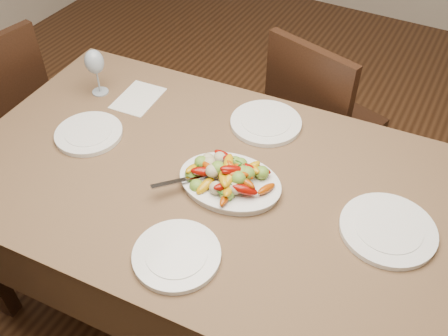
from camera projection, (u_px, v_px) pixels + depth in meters
floor at (212, 302)px, 2.19m from camera, size 6.00×6.00×0.00m
dining_table at (224, 250)px, 1.93m from camera, size 1.90×1.16×0.76m
chair_far at (326, 122)px, 2.35m from camera, size 0.52×0.52×0.95m
serving_platter at (230, 184)px, 1.64m from camera, size 0.35×0.27×0.02m
roasted_vegetables at (230, 171)px, 1.60m from camera, size 0.28×0.20×0.09m
serving_spoon at (207, 177)px, 1.61m from camera, size 0.26×0.22×0.03m
plate_left at (89, 134)px, 1.83m from camera, size 0.25×0.25×0.02m
plate_right at (388, 230)px, 1.50m from camera, size 0.29×0.29×0.02m
plate_far at (266, 123)px, 1.88m from camera, size 0.27×0.27×0.02m
plate_near at (177, 255)px, 1.44m from camera, size 0.26×0.26×0.02m
wine_glass at (96, 71)px, 1.96m from camera, size 0.08×0.08×0.20m
menu_card at (138, 98)px, 2.00m from camera, size 0.17×0.22×0.00m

